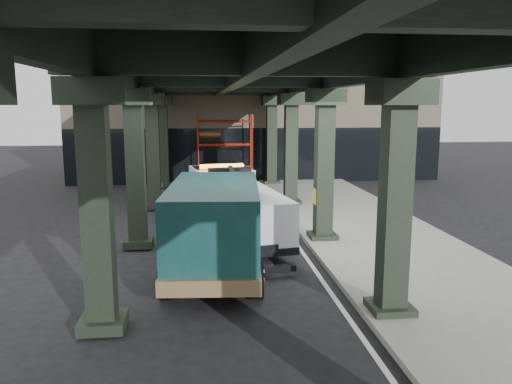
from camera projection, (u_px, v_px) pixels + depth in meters
ground at (251, 263)px, 14.38m from camera, size 90.00×90.00×0.00m
sidewalk at (377, 238)px, 16.81m from camera, size 5.00×40.00×0.15m
lane_stripe at (296, 243)px, 16.52m from camera, size 0.12×38.00×0.01m
viaduct at (231, 74)px, 15.35m from camera, size 7.40×32.00×6.40m
building at (250, 113)px, 33.49m from camera, size 22.00×10.00×8.00m
scaffolding at (225, 148)px, 28.35m from camera, size 3.08×0.88×4.00m
tow_truck at (232, 203)px, 17.03m from camera, size 3.17×7.76×2.48m
towed_van at (215, 224)px, 13.46m from camera, size 2.88×6.29×2.48m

